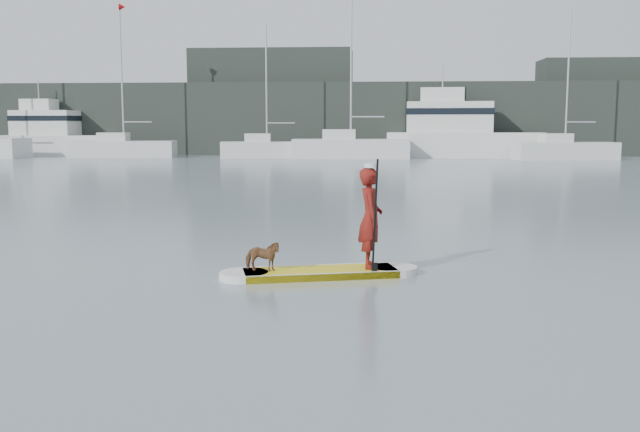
# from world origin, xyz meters

# --- Properties ---
(ground) EXTENTS (140.00, 140.00, 0.00)m
(ground) POSITION_xyz_m (0.00, 0.00, 0.00)
(ground) COLOR slate
(ground) RESTS_ON ground
(paddleboard) EXTENTS (3.22, 1.42, 0.12)m
(paddleboard) POSITION_xyz_m (-2.09, 2.82, 0.06)
(paddleboard) COLOR yellow
(paddleboard) RESTS_ON ground
(paddler) EXTENTS (0.44, 0.63, 1.66)m
(paddler) POSITION_xyz_m (-1.27, 3.02, 0.95)
(paddler) COLOR maroon
(paddler) RESTS_ON paddleboard
(white_cap) EXTENTS (0.22, 0.22, 0.07)m
(white_cap) POSITION_xyz_m (-1.27, 3.02, 1.81)
(white_cap) COLOR silver
(white_cap) RESTS_ON paddler
(dog) EXTENTS (0.60, 0.29, 0.49)m
(dog) POSITION_xyz_m (-3.01, 2.58, 0.37)
(dog) COLOR brown
(dog) RESTS_ON paddleboard
(paddle) EXTENTS (0.11, 0.30, 2.00)m
(paddle) POSITION_xyz_m (-1.20, 2.72, 0.80)
(paddle) COLOR black
(paddle) RESTS_ON ground
(sailboat_b) EXTENTS (8.03, 3.03, 11.68)m
(sailboat_b) POSITION_xyz_m (-20.58, 45.83, 0.81)
(sailboat_b) COLOR silver
(sailboat_b) RESTS_ON ground
(sailboat_c) EXTENTS (7.13, 3.05, 9.93)m
(sailboat_c) POSITION_xyz_m (-9.29, 45.55, 0.74)
(sailboat_c) COLOR silver
(sailboat_c) RESTS_ON ground
(sailboat_d) EXTENTS (8.79, 2.90, 12.86)m
(sailboat_d) POSITION_xyz_m (-2.90, 45.28, 0.92)
(sailboat_d) COLOR silver
(sailboat_d) RESTS_ON ground
(sailboat_e) EXTENTS (7.50, 3.31, 10.52)m
(sailboat_e) POSITION_xyz_m (12.64, 44.16, 0.75)
(sailboat_e) COLOR silver
(sailboat_e) RESTS_ON ground
(motor_yacht_a) EXTENTS (12.10, 4.76, 7.08)m
(motor_yacht_a) POSITION_xyz_m (5.43, 47.70, 1.99)
(motor_yacht_a) COLOR silver
(motor_yacht_a) RESTS_ON ground
(motor_yacht_b) EXTENTS (9.45, 3.76, 6.11)m
(motor_yacht_b) POSITION_xyz_m (-27.67, 48.84, 1.72)
(motor_yacht_b) COLOR silver
(motor_yacht_b) RESTS_ON ground
(shore_mass) EXTENTS (90.00, 6.00, 6.00)m
(shore_mass) POSITION_xyz_m (0.00, 53.00, 3.00)
(shore_mass) COLOR black
(shore_mass) RESTS_ON ground
(shore_building_west) EXTENTS (14.00, 4.00, 9.00)m
(shore_building_west) POSITION_xyz_m (-10.00, 54.00, 4.50)
(shore_building_west) COLOR black
(shore_building_west) RESTS_ON ground
(shore_building_east) EXTENTS (10.00, 4.00, 8.00)m
(shore_building_east) POSITION_xyz_m (18.00, 54.00, 4.00)
(shore_building_east) COLOR black
(shore_building_east) RESTS_ON ground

